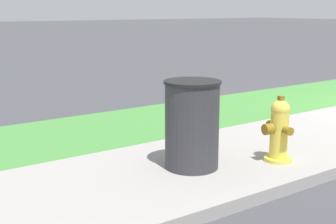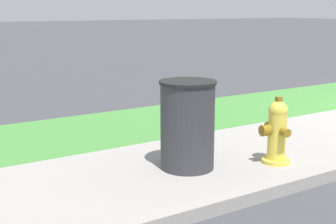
# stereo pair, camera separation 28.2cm
# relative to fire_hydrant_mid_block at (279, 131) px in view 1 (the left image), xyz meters

# --- Properties ---
(grass_verge) EXTENTS (18.00, 1.92, 0.01)m
(grass_verge) POSITION_rel_fire_hydrant_mid_block_xyz_m (3.88, 2.38, -0.35)
(grass_verge) COLOR #47893D
(grass_verge) RESTS_ON ground
(fire_hydrant_mid_block) EXTENTS (0.36, 0.39, 0.73)m
(fire_hydrant_mid_block) POSITION_rel_fire_hydrant_mid_block_xyz_m (0.00, 0.00, 0.00)
(fire_hydrant_mid_block) COLOR yellow
(fire_hydrant_mid_block) RESTS_ON ground
(trash_bin) EXTENTS (0.59, 0.59, 0.93)m
(trash_bin) POSITION_rel_fire_hydrant_mid_block_xyz_m (-0.90, 0.38, 0.11)
(trash_bin) COLOR #333338
(trash_bin) RESTS_ON ground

